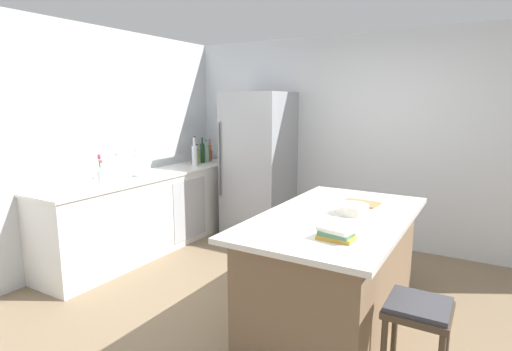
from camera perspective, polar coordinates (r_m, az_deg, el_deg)
ground_plane at (r=3.61m, az=3.19°, el=-19.26°), size 7.20×7.20×0.00m
wall_rear at (r=5.26m, az=14.69°, el=4.76°), size 6.00×0.10×2.60m
wall_left at (r=4.80m, az=-23.64°, el=3.72°), size 0.10×6.00×2.60m
counter_run_left at (r=5.12m, az=-14.46°, el=-4.89°), size 0.63×2.87×0.93m
kitchen_island at (r=3.42m, az=10.96°, el=-12.63°), size 1.07×1.92×0.90m
refrigerator at (r=5.40m, az=0.39°, el=1.51°), size 0.79×0.78×1.91m
bar_stool at (r=2.67m, az=21.75°, el=-18.50°), size 0.36×0.36×0.65m
sink_faucet at (r=4.74m, az=-18.90°, el=1.35°), size 0.15×0.05×0.30m
flower_vase at (r=4.46m, az=-20.99°, el=-0.03°), size 0.08×0.08×0.33m
paper_towel_roll at (r=4.89m, az=-16.41°, el=1.47°), size 0.14×0.14×0.31m
hot_sauce_bottle at (r=6.04m, az=-6.37°, el=2.93°), size 0.04×0.04×0.20m
vinegar_bottle at (r=5.94m, az=-6.50°, el=3.27°), size 0.05×0.05×0.31m
gin_bottle at (r=5.85m, az=-6.99°, el=3.07°), size 0.08×0.08×0.31m
wine_bottle at (r=5.78m, az=-7.55°, el=3.21°), size 0.06×0.06×0.35m
olive_oil_bottle at (r=5.70m, az=-8.26°, el=2.76°), size 0.06×0.06×0.27m
syrup_bottle at (r=5.63m, az=-8.79°, el=2.54°), size 0.06×0.06×0.25m
soda_bottle at (r=5.49m, az=-8.62°, el=2.94°), size 0.07×0.07×0.40m
cookbook_stack at (r=2.70m, az=11.21°, el=-7.97°), size 0.25×0.20×0.08m
mixing_bowl at (r=3.32m, az=13.41°, el=-4.61°), size 0.25×0.25×0.08m
cutting_board at (r=3.66m, az=14.45°, el=-3.79°), size 0.32×0.24×0.02m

